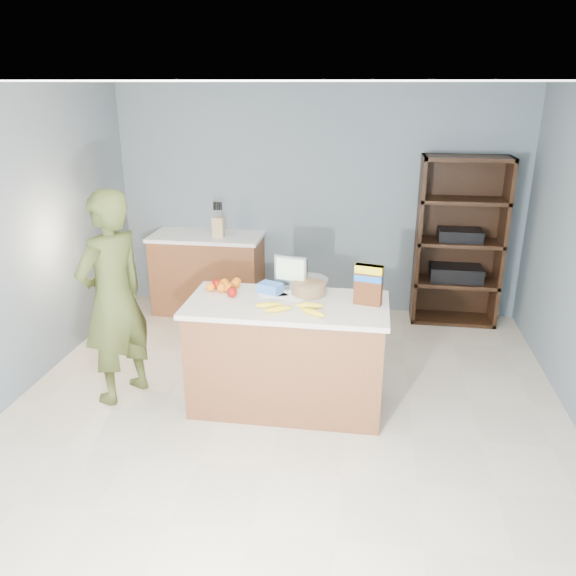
# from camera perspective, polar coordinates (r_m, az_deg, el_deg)

# --- Properties ---
(floor) EXTENTS (4.50, 5.00, 0.02)m
(floor) POSITION_cam_1_polar(r_m,az_deg,el_deg) (4.49, -0.69, -13.63)
(floor) COLOR beige
(floor) RESTS_ON ground
(walls) EXTENTS (4.52, 5.02, 2.51)m
(walls) POSITION_cam_1_polar(r_m,az_deg,el_deg) (3.83, -0.79, 7.40)
(walls) COLOR slate
(walls) RESTS_ON ground
(counter_peninsula) EXTENTS (1.56, 0.76, 0.90)m
(counter_peninsula) POSITION_cam_1_polar(r_m,az_deg,el_deg) (4.53, -0.10, -7.17)
(counter_peninsula) COLOR brown
(counter_peninsula) RESTS_ON ground
(back_cabinet) EXTENTS (1.24, 0.62, 0.90)m
(back_cabinet) POSITION_cam_1_polar(r_m,az_deg,el_deg) (6.49, -8.07, 1.55)
(back_cabinet) COLOR brown
(back_cabinet) RESTS_ON ground
(shelving_unit) EXTENTS (0.90, 0.40, 1.80)m
(shelving_unit) POSITION_cam_1_polar(r_m,az_deg,el_deg) (6.32, 16.89, 4.29)
(shelving_unit) COLOR black
(shelving_unit) RESTS_ON ground
(person) EXTENTS (0.65, 0.76, 1.76)m
(person) POSITION_cam_1_polar(r_m,az_deg,el_deg) (4.69, -17.35, -1.02)
(person) COLOR #404A1F
(person) RESTS_ON ground
(knife_block) EXTENTS (0.12, 0.10, 0.31)m
(knife_block) POSITION_cam_1_polar(r_m,az_deg,el_deg) (6.21, -7.09, 6.22)
(knife_block) COLOR tan
(knife_block) RESTS_ON back_cabinet
(envelopes) EXTENTS (0.40, 0.23, 0.00)m
(envelopes) POSITION_cam_1_polar(r_m,az_deg,el_deg) (4.46, -0.58, -0.82)
(envelopes) COLOR white
(envelopes) RESTS_ON counter_peninsula
(bananas) EXTENTS (0.56, 0.24, 0.05)m
(bananas) POSITION_cam_1_polar(r_m,az_deg,el_deg) (4.16, 0.45, -2.04)
(bananas) COLOR yellow
(bananas) RESTS_ON counter_peninsula
(apples) EXTENTS (0.26, 0.25, 0.09)m
(apples) POSITION_cam_1_polar(r_m,az_deg,el_deg) (4.54, -6.49, 0.01)
(apples) COLOR #910E07
(apples) RESTS_ON counter_peninsula
(oranges) EXTENTS (0.26, 0.24, 0.07)m
(oranges) POSITION_cam_1_polar(r_m,az_deg,el_deg) (4.61, -6.37, 0.27)
(oranges) COLOR orange
(oranges) RESTS_ON counter_peninsula
(blue_carton) EXTENTS (0.21, 0.18, 0.08)m
(blue_carton) POSITION_cam_1_polar(r_m,az_deg,el_deg) (4.52, -1.80, 0.01)
(blue_carton) COLOR blue
(blue_carton) RESTS_ON counter_peninsula
(salad_bowl) EXTENTS (0.30, 0.30, 0.13)m
(salad_bowl) POSITION_cam_1_polar(r_m,az_deg,el_deg) (4.49, 2.15, 0.10)
(salad_bowl) COLOR #267219
(salad_bowl) RESTS_ON counter_peninsula
(tv) EXTENTS (0.28, 0.12, 0.28)m
(tv) POSITION_cam_1_polar(r_m,az_deg,el_deg) (4.56, 0.29, 1.78)
(tv) COLOR silver
(tv) RESTS_ON counter_peninsula
(cereal_box) EXTENTS (0.22, 0.12, 0.31)m
(cereal_box) POSITION_cam_1_polar(r_m,az_deg,el_deg) (4.28, 8.19, 0.63)
(cereal_box) COLOR #592B14
(cereal_box) RESTS_ON counter_peninsula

